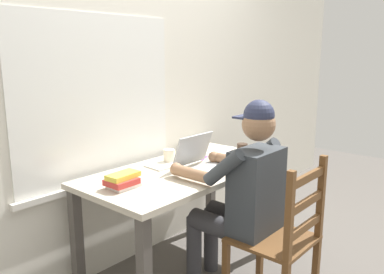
{
  "coord_description": "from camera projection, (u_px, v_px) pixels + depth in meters",
  "views": [
    {
      "loc": [
        -1.88,
        -1.69,
        1.48
      ],
      "look_at": [
        0.01,
        -0.05,
        0.95
      ],
      "focal_mm": 37.09,
      "sensor_mm": 36.0,
      "label": 1
    }
  ],
  "objects": [
    {
      "name": "ground_plane",
      "position": [
        186.0,
        268.0,
        2.78
      ],
      "size": [
        8.0,
        8.0,
        0.0
      ],
      "primitive_type": "plane",
      "color": "#56514C"
    },
    {
      "name": "back_wall",
      "position": [
        139.0,
        79.0,
        2.78
      ],
      "size": [
        6.0,
        0.08,
        2.6
      ],
      "color": "silver",
      "rests_on": "ground"
    },
    {
      "name": "desk",
      "position": [
        186.0,
        183.0,
        2.65
      ],
      "size": [
        1.42,
        0.71,
        0.73
      ],
      "color": "#BCB29E",
      "rests_on": "ground"
    },
    {
      "name": "seated_person",
      "position": [
        241.0,
        190.0,
        2.38
      ],
      "size": [
        0.5,
        0.6,
        1.23
      ],
      "color": "#33383D",
      "rests_on": "ground"
    },
    {
      "name": "wooden_chair",
      "position": [
        281.0,
        239.0,
        2.24
      ],
      "size": [
        0.42,
        0.42,
        0.92
      ],
      "color": "brown",
      "rests_on": "ground"
    },
    {
      "name": "laptop",
      "position": [
        203.0,
        162.0,
        2.6
      ],
      "size": [
        0.33,
        0.31,
        0.22
      ],
      "color": "#ADAFB2",
      "rests_on": "desk"
    },
    {
      "name": "computer_mouse",
      "position": [
        235.0,
        162.0,
        2.72
      ],
      "size": [
        0.06,
        0.1,
        0.03
      ],
      "primitive_type": "ellipsoid",
      "color": "black",
      "rests_on": "desk"
    },
    {
      "name": "coffee_mug_white",
      "position": [
        169.0,
        156.0,
        2.76
      ],
      "size": [
        0.12,
        0.08,
        0.1
      ],
      "color": "beige",
      "rests_on": "desk"
    },
    {
      "name": "coffee_mug_dark",
      "position": [
        242.0,
        149.0,
        2.96
      ],
      "size": [
        0.12,
        0.08,
        0.09
      ],
      "color": "#38281E",
      "rests_on": "desk"
    },
    {
      "name": "book_stack_main",
      "position": [
        123.0,
        181.0,
        2.25
      ],
      "size": [
        0.2,
        0.14,
        0.08
      ],
      "color": "white",
      "rests_on": "desk"
    },
    {
      "name": "paper_pile_near_laptop",
      "position": [
        221.0,
        150.0,
        3.11
      ],
      "size": [
        0.3,
        0.24,
        0.0
      ],
      "primitive_type": "cube",
      "rotation": [
        0.0,
        0.0,
        0.37
      ],
      "color": "white",
      "rests_on": "desk"
    },
    {
      "name": "paper_pile_back_corner",
      "position": [
        165.0,
        165.0,
        2.69
      ],
      "size": [
        0.25,
        0.19,
        0.01
      ],
      "primitive_type": "cube",
      "rotation": [
        0.0,
        0.0,
        -0.08
      ],
      "color": "silver",
      "rests_on": "desk"
    },
    {
      "name": "landscape_photo_print",
      "position": [
        200.0,
        158.0,
        2.89
      ],
      "size": [
        0.15,
        0.13,
        0.0
      ],
      "primitive_type": "cube",
      "rotation": [
        0.0,
        0.0,
        0.37
      ],
      "color": "#7A4293",
      "rests_on": "desk"
    }
  ]
}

